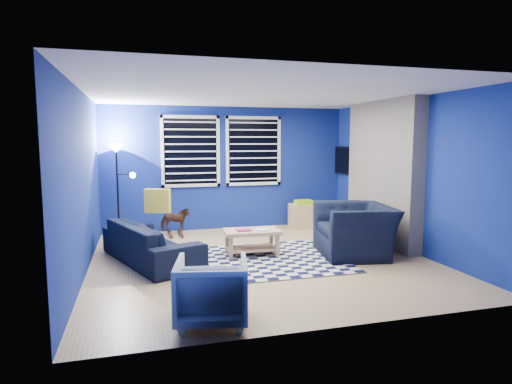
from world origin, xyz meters
TOP-DOWN VIEW (x-y plane):
  - floor at (0.00, 0.00)m, footprint 5.00×5.00m
  - ceiling at (0.00, 0.00)m, footprint 5.00×5.00m
  - wall_back at (0.00, 2.50)m, footprint 5.00×0.00m
  - wall_left at (-2.50, 0.00)m, footprint 0.00×5.00m
  - wall_right at (2.50, 0.00)m, footprint 0.00×5.00m
  - fireplace at (2.36, 0.50)m, footprint 0.65×2.00m
  - window_left at (-0.75, 2.46)m, footprint 1.17×0.06m
  - window_right at (0.55, 2.46)m, footprint 1.17×0.06m
  - tv at (2.45, 2.00)m, footprint 0.07×1.00m
  - rug at (-0.04, -0.04)m, footprint 2.51×2.01m
  - sofa at (-1.62, 0.36)m, footprint 2.18×1.49m
  - armchair_big at (1.51, -0.12)m, footprint 1.40×1.27m
  - armchair_bent at (-1.10, -2.04)m, footprint 0.83×0.85m
  - rocking_horse at (-1.12, 2.08)m, footprint 0.29×0.57m
  - coffee_table at (-0.07, 0.27)m, footprint 0.89×0.55m
  - cabinet at (1.52, 2.06)m, footprint 0.68×0.52m
  - floor_lamp at (-2.13, 2.17)m, footprint 0.48×0.29m
  - throw_pillow at (-1.47, 1.25)m, footprint 0.44×0.26m

SIDE VIEW (x-z plane):
  - floor at x=0.00m, z-range 0.00..0.00m
  - rug at x=-0.04m, z-range 0.00..0.02m
  - cabinet at x=1.52m, z-range -0.03..0.56m
  - sofa at x=-1.62m, z-range 0.00..0.59m
  - coffee_table at x=-0.07m, z-range 0.08..0.52m
  - rocking_horse at x=-1.12m, z-range 0.07..0.53m
  - armchair_bent at x=-1.10m, z-range 0.00..0.65m
  - armchair_big at x=1.51m, z-range 0.00..0.80m
  - throw_pillow at x=-1.47m, z-range 0.59..1.00m
  - fireplace at x=2.36m, z-range -0.05..2.45m
  - wall_back at x=0.00m, z-range -1.25..3.75m
  - wall_left at x=-2.50m, z-range -1.25..3.75m
  - wall_right at x=2.50m, z-range -1.25..3.75m
  - tv at x=2.45m, z-range 1.11..1.69m
  - floor_lamp at x=-2.13m, z-range 0.56..2.32m
  - window_left at x=-0.75m, z-range 0.89..2.31m
  - window_right at x=0.55m, z-range 0.89..2.31m
  - ceiling at x=0.00m, z-range 2.50..2.50m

